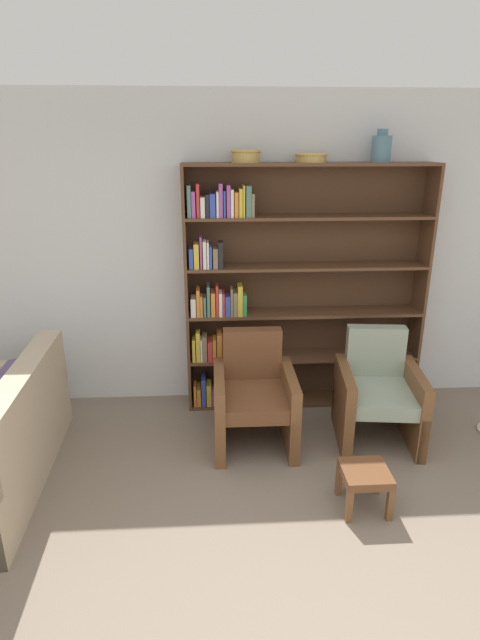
% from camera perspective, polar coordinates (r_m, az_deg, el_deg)
% --- Properties ---
extents(ground_plane, '(24.00, 24.00, 0.00)m').
position_cam_1_polar(ground_plane, '(2.98, 9.40, -31.98)').
color(ground_plane, '#7A6B5B').
extents(wall_back, '(12.00, 0.06, 2.75)m').
position_cam_1_polar(wall_back, '(4.53, 3.34, 7.45)').
color(wall_back, silver).
rests_on(wall_back, ground).
extents(bookshelf, '(2.11, 0.30, 2.17)m').
position_cam_1_polar(bookshelf, '(4.45, 4.90, 3.28)').
color(bookshelf, brown).
rests_on(bookshelf, ground).
extents(bowl_cream, '(0.25, 0.25, 0.10)m').
position_cam_1_polar(bowl_cream, '(4.22, 0.67, 18.31)').
color(bowl_cream, tan).
rests_on(bowl_cream, bookshelf).
extents(bowl_brass, '(0.27, 0.27, 0.07)m').
position_cam_1_polar(bowl_brass, '(4.29, 8.14, 17.96)').
color(bowl_brass, tan).
rests_on(bowl_brass, bookshelf).
extents(vase_tall, '(0.16, 0.16, 0.26)m').
position_cam_1_polar(vase_tall, '(4.43, 15.84, 18.40)').
color(vase_tall, slate).
rests_on(vase_tall, bookshelf).
extents(armchair_leather, '(0.64, 0.68, 0.89)m').
position_cam_1_polar(armchair_leather, '(4.06, 1.62, -8.75)').
color(armchair_leather, brown).
rests_on(armchair_leather, ground).
extents(armchair_cushioned, '(0.71, 0.75, 0.89)m').
position_cam_1_polar(armchair_cushioned, '(4.26, 15.46, -8.07)').
color(armchair_cushioned, brown).
rests_on(armchair_cushioned, ground).
extents(footstool, '(0.31, 0.31, 0.29)m').
position_cam_1_polar(footstool, '(3.56, 14.09, -17.05)').
color(footstool, brown).
rests_on(footstool, ground).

